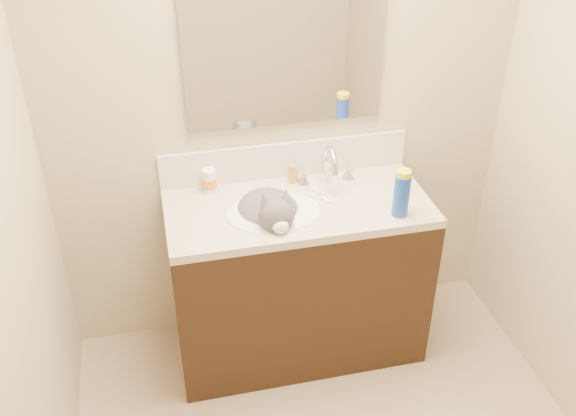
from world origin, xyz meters
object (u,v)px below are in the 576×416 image
cat (270,215)px  spray_can (401,195)px  basin (274,224)px  amber_bottle (293,174)px  pill_bottle (209,180)px  faucet (329,169)px  silver_jar (294,176)px  vanity_cabinet (298,282)px

cat → spray_can: bearing=-19.3°
cat → basin: bearing=-32.8°
spray_can → basin: bearing=164.3°
amber_bottle → spray_can: size_ratio=0.47×
basin → spray_can: (0.53, -0.15, 0.17)m
pill_bottle → spray_can: spray_can is taller
faucet → cat: faucet is taller
silver_jar → spray_can: (0.39, -0.39, 0.07)m
pill_bottle → cat: bearing=-43.5°
pill_bottle → amber_bottle: (0.40, -0.01, -0.01)m
pill_bottle → silver_jar: pill_bottle is taller
faucet → basin: bearing=-150.9°
basin → amber_bottle: bearing=58.4°
faucet → cat: (-0.32, -0.16, -0.11)m
vanity_cabinet → amber_bottle: (0.02, 0.20, 0.50)m
vanity_cabinet → spray_can: spray_can is taller
basin → faucet: (0.30, 0.17, 0.16)m
vanity_cabinet → basin: bearing=-166.0°
basin → amber_bottle: amber_bottle is taller
silver_jar → vanity_cabinet: bearing=-97.6°
faucet → cat: 0.37m
faucet → amber_bottle: bearing=158.8°
pill_bottle → spray_can: bearing=-26.1°
vanity_cabinet → pill_bottle: pill_bottle is taller
cat → pill_bottle: size_ratio=3.71×
basin → faucet: faucet is taller
basin → silver_jar: (0.15, 0.24, 0.10)m
vanity_cabinet → basin: basin is taller
faucet → amber_bottle: (-0.16, 0.06, -0.04)m
amber_bottle → spray_can: bearing=-43.9°
amber_bottle → faucet: bearing=-21.2°
faucet → amber_bottle: 0.18m
faucet → silver_jar: size_ratio=4.96×
basin → spray_can: size_ratio=2.30×
cat → spray_can: 0.59m
basin → faucet: size_ratio=1.61×
vanity_cabinet → cat: 0.45m
vanity_cabinet → silver_jar: bearing=82.4°
basin → pill_bottle: pill_bottle is taller
vanity_cabinet → cat: (-0.14, -0.02, 0.42)m
vanity_cabinet → basin: size_ratio=2.67×
basin → vanity_cabinet: bearing=14.0°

